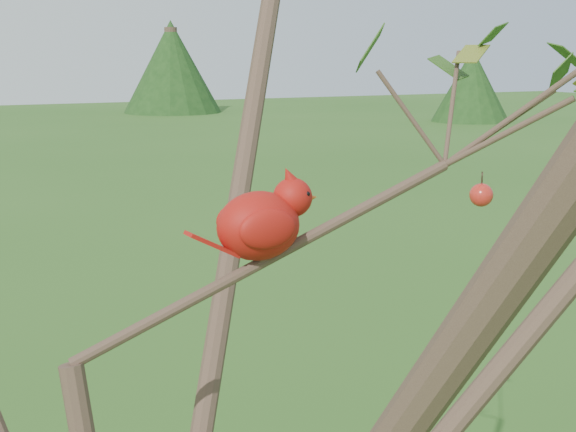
% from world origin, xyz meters
% --- Properties ---
extents(crabapple_tree, '(2.35, 2.05, 2.95)m').
position_xyz_m(crabapple_tree, '(0.03, -0.02, 2.12)').
color(crabapple_tree, '#402D22').
rests_on(crabapple_tree, ground).
extents(cardinal, '(0.22, 0.11, 0.15)m').
position_xyz_m(cardinal, '(0.24, 0.08, 2.13)').
color(cardinal, '#B1120F').
rests_on(cardinal, ground).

